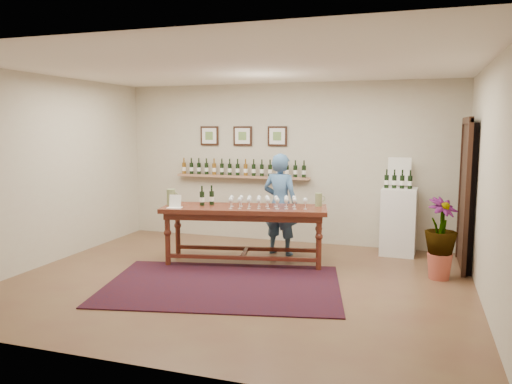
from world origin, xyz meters
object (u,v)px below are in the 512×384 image
(tasting_table, at_px, (245,215))
(person, at_px, (280,204))
(potted_plant, at_px, (441,238))
(display_pedestal, at_px, (399,221))

(tasting_table, height_order, person, person)
(tasting_table, relative_size, person, 1.56)
(tasting_table, height_order, potted_plant, potted_plant)
(potted_plant, relative_size, person, 0.58)
(potted_plant, xyz_separation_m, person, (-2.40, 0.62, 0.26))
(tasting_table, bearing_deg, potted_plant, -9.82)
(tasting_table, height_order, display_pedestal, display_pedestal)
(potted_plant, bearing_deg, tasting_table, -178.41)
(potted_plant, height_order, person, person)
(display_pedestal, xyz_separation_m, potted_plant, (0.59, -1.21, 0.02))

